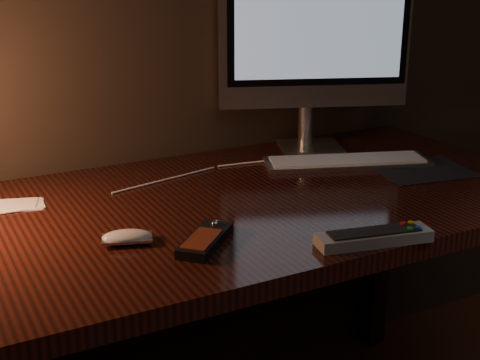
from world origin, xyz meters
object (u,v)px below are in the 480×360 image
monitor (315,32)px  media_remote (205,240)px  tv_remote (374,237)px  keyboard (347,161)px  mouse (127,239)px  desk (202,245)px

monitor → media_remote: (-0.54, -0.46, -0.31)m
tv_remote → keyboard: bearing=71.5°
mouse → media_remote: (0.13, -0.08, 0.00)m
desk → monitor: (0.43, 0.20, 0.45)m
keyboard → mouse: (-0.67, -0.21, 0.00)m
tv_remote → monitor: bearing=78.9°
mouse → tv_remote: tv_remote is taller
monitor → tv_remote: 0.72m
keyboard → mouse: 0.70m
monitor → media_remote: 0.78m
keyboard → mouse: bearing=-142.1°
monitor → tv_remote: monitor is taller
monitor → tv_remote: (-0.26, -0.60, -0.31)m
monitor → tv_remote: bearing=-92.2°
mouse → media_remote: media_remote is taller
desk → monitor: 0.65m
monitor → keyboard: bearing=-69.8°
monitor → mouse: 0.84m
media_remote → tv_remote: size_ratio=0.67×
monitor → media_remote: bearing=-118.7°
monitor → mouse: bearing=-129.2°
media_remote → tv_remote: same height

